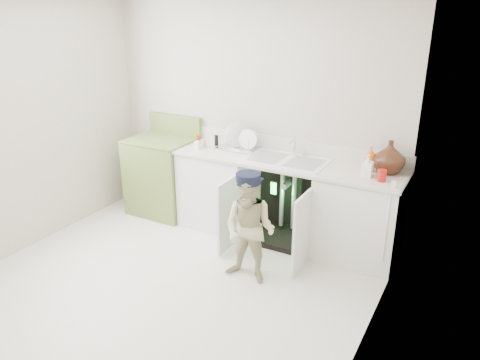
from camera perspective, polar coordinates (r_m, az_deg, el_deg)
name	(u,v)px	position (r m, az deg, el deg)	size (l,w,h in m)	color
ground	(177,278)	(4.53, -7.64, -11.75)	(3.50, 3.50, 0.00)	beige
room_shell	(170,151)	(4.00, -8.49, 3.51)	(6.00, 5.50, 1.26)	beige
counter_run	(287,199)	(4.99, 5.77, -2.31)	(2.44, 1.02, 1.22)	white
avocado_stove	(164,174)	(5.73, -9.29, 0.69)	(0.74, 0.65, 1.15)	olive
repair_worker	(250,229)	(4.22, 1.19, -5.95)	(0.50, 0.75, 1.04)	#C4BA8D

